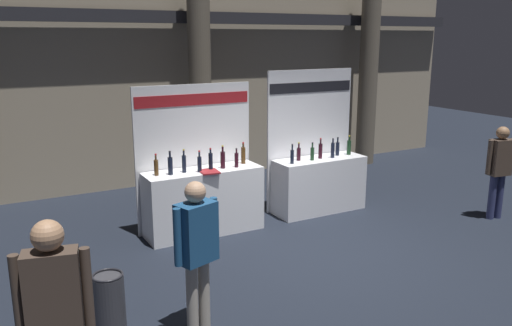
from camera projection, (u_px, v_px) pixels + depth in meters
The scene contains 8 objects.
ground_plane at pixel (318, 256), 7.53m from camera, with size 28.83×28.83×0.00m, color black.
hall_colonnade at pixel (187, 36), 10.94m from camera, with size 14.42×1.09×6.32m.
exhibitor_booth_0 at pixel (203, 195), 8.35m from camera, with size 1.98×0.72×2.36m.
exhibitor_booth_1 at pixel (318, 177), 9.42m from camera, with size 1.77×0.66×2.53m.
trash_bin at pixel (110, 306), 5.42m from camera, with size 0.33×0.33×0.72m.
visitor_3 at pixel (499, 165), 8.90m from camera, with size 0.52×0.28×1.62m.
visitor_5 at pixel (55, 310), 3.94m from camera, with size 0.56×0.29×1.79m.
visitor_6 at pixel (197, 243), 5.40m from camera, with size 0.55×0.37×1.67m.
Camera 1 is at (-4.16, -5.71, 3.08)m, focal length 36.62 mm.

